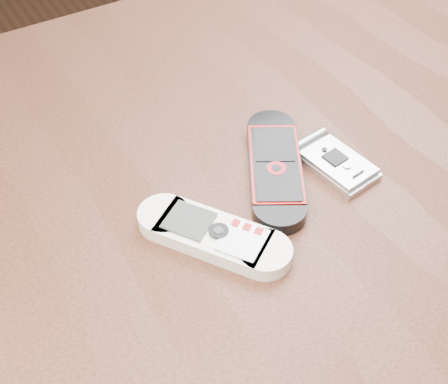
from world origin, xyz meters
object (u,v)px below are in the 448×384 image
Objects in this scene: nokia_white at (213,235)px; nokia_black_red at (275,167)px; motorola_razr at (336,163)px; table at (220,269)px.

nokia_white is 0.11m from nokia_black_red.
nokia_white reaches higher than motorola_razr.
table is at bearing 19.00° from nokia_white.
table is 13.22× the size of motorola_razr.
motorola_razr reaches higher than table.
nokia_white is at bearing 178.96° from motorola_razr.
table is 7.24× the size of nokia_black_red.
table is 8.11× the size of nokia_white.
nokia_black_red is at bearing 147.92° from motorola_razr.
nokia_black_red is at bearing -9.25° from nokia_white.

